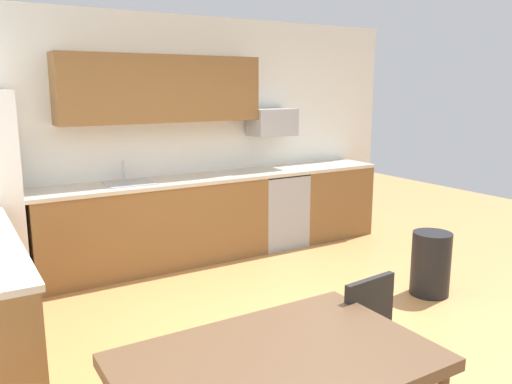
% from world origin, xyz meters
% --- Properties ---
extents(ground_plane, '(12.00, 12.00, 0.00)m').
position_xyz_m(ground_plane, '(0.00, 0.00, 0.00)').
color(ground_plane, '#B77F47').
extents(wall_back, '(5.80, 0.10, 2.70)m').
position_xyz_m(wall_back, '(0.00, 2.65, 1.35)').
color(wall_back, silver).
rests_on(wall_back, ground).
extents(cabinet_run_back, '(2.53, 0.60, 0.90)m').
position_xyz_m(cabinet_run_back, '(-0.49, 2.30, 0.45)').
color(cabinet_run_back, brown).
rests_on(cabinet_run_back, ground).
extents(cabinet_run_back_right, '(1.02, 0.60, 0.90)m').
position_xyz_m(cabinet_run_back_right, '(1.89, 2.30, 0.45)').
color(cabinet_run_back_right, brown).
rests_on(cabinet_run_back_right, ground).
extents(countertop_back, '(4.80, 0.64, 0.04)m').
position_xyz_m(countertop_back, '(0.00, 2.30, 0.92)').
color(countertop_back, beige).
rests_on(countertop_back, cabinet_run_back).
extents(upper_cabinets_back, '(2.20, 0.34, 0.70)m').
position_xyz_m(upper_cabinets_back, '(-0.30, 2.43, 1.90)').
color(upper_cabinets_back, brown).
extents(oven_range, '(0.60, 0.60, 0.91)m').
position_xyz_m(oven_range, '(1.08, 2.30, 0.46)').
color(oven_range, '#999BA0').
rests_on(oven_range, ground).
extents(microwave, '(0.54, 0.36, 0.32)m').
position_xyz_m(microwave, '(1.08, 2.40, 1.50)').
color(microwave, '#9EA0A5').
extents(sink_basin, '(0.48, 0.40, 0.14)m').
position_xyz_m(sink_basin, '(-0.74, 2.30, 0.88)').
color(sink_basin, '#A5A8AD').
rests_on(sink_basin, countertop_back).
extents(sink_faucet, '(0.02, 0.02, 0.24)m').
position_xyz_m(sink_faucet, '(-0.74, 2.48, 1.04)').
color(sink_faucet, '#B2B5BA').
rests_on(sink_faucet, countertop_back).
extents(dining_table, '(1.40, 0.90, 0.75)m').
position_xyz_m(dining_table, '(-1.17, -1.12, 0.69)').
color(dining_table, brown).
rests_on(dining_table, ground).
extents(chair_near_table, '(0.44, 0.44, 0.85)m').
position_xyz_m(chair_near_table, '(-0.33, -0.93, 0.50)').
color(chair_near_table, black).
rests_on(chair_near_table, ground).
extents(trash_bin, '(0.36, 0.36, 0.60)m').
position_xyz_m(trash_bin, '(1.44, 0.22, 0.30)').
color(trash_bin, black).
rests_on(trash_bin, ground).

